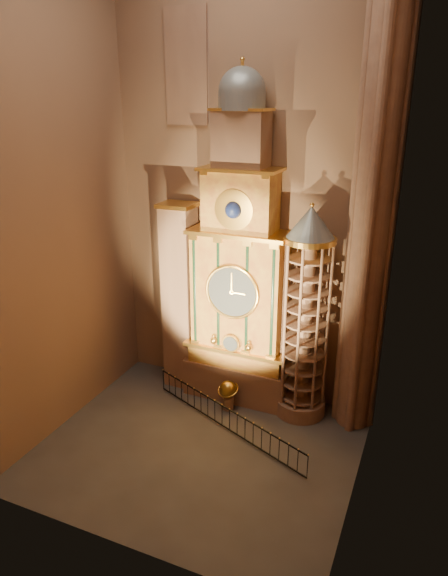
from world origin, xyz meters
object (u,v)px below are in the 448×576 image
at_px(portrait_tower, 180,297).
at_px(iron_railing, 226,418).
at_px(celestial_globe, 228,392).
at_px(stair_turret, 305,318).
at_px(astronomical_clock, 240,279).

relative_size(portrait_tower, iron_railing, 1.12).
bearing_deg(celestial_globe, stair_turret, 18.74).
height_order(astronomical_clock, iron_railing, astronomical_clock).
bearing_deg(iron_railing, celestial_globe, 109.30).
relative_size(astronomical_clock, stair_turret, 1.55).
xyz_separation_m(stair_turret, iron_railing, (-2.91, -2.88, -4.62)).
distance_m(stair_turret, celestial_globe, 5.68).
bearing_deg(astronomical_clock, celestial_globe, -90.08).
bearing_deg(stair_turret, portrait_tower, 177.67).
height_order(portrait_tower, iron_railing, portrait_tower).
bearing_deg(iron_railing, portrait_tower, 141.60).
distance_m(stair_turret, iron_railing, 6.18).
bearing_deg(portrait_tower, stair_turret, -2.33).
bearing_deg(celestial_globe, portrait_tower, 156.62).
bearing_deg(astronomical_clock, portrait_tower, 179.71).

